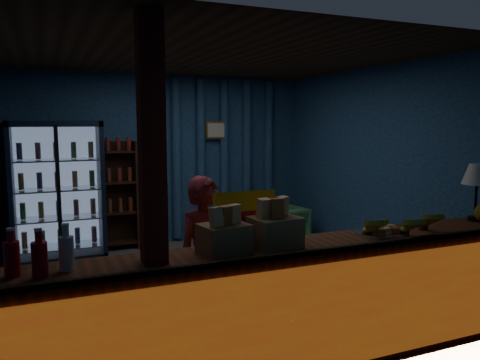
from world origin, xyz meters
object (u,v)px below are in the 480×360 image
(table_lamp, at_px, (477,177))
(shopkeeper, at_px, (206,260))
(pastry_tray, at_px, (381,231))
(green_chair, at_px, (283,225))

(table_lamp, bearing_deg, shopkeeper, 168.27)
(shopkeeper, height_order, pastry_tray, shopkeeper)
(green_chair, distance_m, pastry_tray, 3.42)
(shopkeeper, distance_m, table_lamp, 2.65)
(pastry_tray, bearing_deg, table_lamp, 4.02)
(pastry_tray, distance_m, table_lamp, 1.25)
(pastry_tray, relative_size, table_lamp, 0.80)
(shopkeeper, relative_size, green_chair, 2.29)
(pastry_tray, bearing_deg, green_chair, 75.93)
(green_chair, bearing_deg, table_lamp, 85.45)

